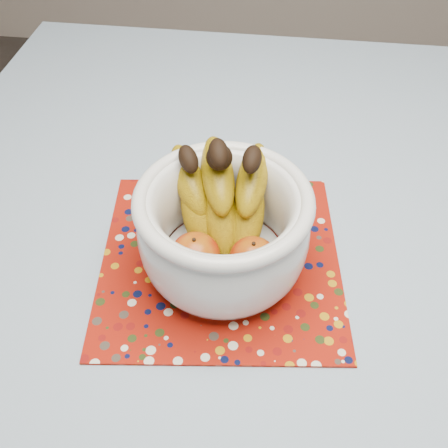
# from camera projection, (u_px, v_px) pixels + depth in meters

# --- Properties ---
(table) EXTENTS (1.20, 1.20, 0.75)m
(table) POSITION_uv_depth(u_px,v_px,m) (293.00, 277.00, 0.86)
(table) COLOR brown
(table) RESTS_ON ground
(tablecloth) EXTENTS (1.32, 1.32, 0.01)m
(tablecloth) POSITION_uv_depth(u_px,v_px,m) (298.00, 244.00, 0.80)
(tablecloth) COLOR slate
(tablecloth) RESTS_ON table
(placemat) EXTENTS (0.38, 0.38, 0.00)m
(placemat) POSITION_uv_depth(u_px,v_px,m) (220.00, 259.00, 0.77)
(placemat) COLOR maroon
(placemat) RESTS_ON tablecloth
(fruit_bowl) EXTENTS (0.25, 0.25, 0.19)m
(fruit_bowl) POSITION_uv_depth(u_px,v_px,m) (221.00, 218.00, 0.71)
(fruit_bowl) COLOR silver
(fruit_bowl) RESTS_ON placemat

